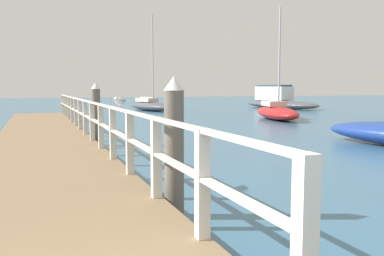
# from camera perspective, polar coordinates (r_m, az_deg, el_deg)

# --- Properties ---
(pier_deck) EXTENTS (2.61, 23.85, 0.43)m
(pier_deck) POSITION_cam_1_polar(r_m,az_deg,el_deg) (13.21, -19.64, -1.94)
(pier_deck) COLOR #846B4C
(pier_deck) RESTS_ON ground_plane
(pier_railing) EXTENTS (0.12, 22.37, 1.06)m
(pier_railing) POSITION_cam_1_polar(r_m,az_deg,el_deg) (13.21, -14.44, 1.98)
(pier_railing) COLOR beige
(pier_railing) RESTS_ON pier_deck
(dock_piling_near) EXTENTS (0.29, 0.29, 2.02)m
(dock_piling_near) POSITION_cam_1_polar(r_m,az_deg,el_deg) (5.92, -2.47, -2.63)
(dock_piling_near) COLOR #6B6056
(dock_piling_near) RESTS_ON ground_plane
(dock_piling_far) EXTENTS (0.29, 0.29, 2.02)m
(dock_piling_far) POSITION_cam_1_polar(r_m,az_deg,el_deg) (13.64, -13.03, 1.87)
(dock_piling_far) COLOR #6B6056
(dock_piling_far) RESTS_ON ground_plane
(seagull_foreground) EXTENTS (0.29, 0.43, 0.21)m
(seagull_foreground) POSITION_cam_1_polar(r_m,az_deg,el_deg) (7.69, -9.91, 3.66)
(seagull_foreground) COLOR white
(seagull_foreground) RESTS_ON pier_railing
(boat_2) EXTENTS (4.13, 8.85, 2.12)m
(boat_2) POSITION_cam_1_polar(r_m,az_deg,el_deg) (38.10, 11.77, 3.69)
(boat_2) COLOR #4C4C51
(boat_2) RESTS_ON ground_plane
(boat_4) EXTENTS (3.23, 6.26, 7.60)m
(boat_4) POSITION_cam_1_polar(r_m,az_deg,el_deg) (33.88, -5.65, 3.10)
(boat_4) COLOR #4C4C51
(boat_4) RESTS_ON ground_plane
(boat_5) EXTENTS (3.48, 6.34, 6.45)m
(boat_5) POSITION_cam_1_polar(r_m,az_deg,el_deg) (25.05, 11.53, 2.18)
(boat_5) COLOR red
(boat_5) RESTS_ON ground_plane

